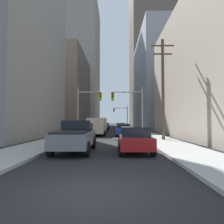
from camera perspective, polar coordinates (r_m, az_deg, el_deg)
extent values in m
plane|color=black|center=(5.99, -5.70, -20.48)|extent=(400.00, 400.00, 0.00)
cube|color=#9E9E99|center=(55.95, -4.80, -4.23)|extent=(3.07, 160.00, 0.15)
cube|color=#9E9E99|center=(55.84, 5.17, -4.23)|extent=(3.07, 160.00, 0.15)
cube|color=slate|center=(13.44, -9.67, -6.89)|extent=(2.06, 5.42, 0.80)
cube|color=black|center=(14.36, -8.94, -3.61)|extent=(1.82, 1.82, 0.70)
cube|color=black|center=(12.09, -10.83, -5.25)|extent=(1.79, 2.39, 0.10)
cylinder|color=black|center=(15.35, -12.05, -7.81)|extent=(0.28, 0.80, 0.80)
cylinder|color=black|center=(15.05, -4.83, -7.96)|extent=(0.28, 0.80, 0.80)
cylinder|color=black|center=(12.03, -15.77, -9.28)|extent=(0.28, 0.80, 0.80)
cylinder|color=black|center=(11.63, -6.54, -9.59)|extent=(0.28, 0.80, 0.80)
cube|color=#C6B793|center=(28.12, -3.84, -3.52)|extent=(2.16, 5.26, 1.90)
cube|color=black|center=(30.71, -3.44, -2.65)|extent=(1.76, 0.08, 0.60)
cylinder|color=black|center=(29.90, -5.42, -5.27)|extent=(0.24, 0.72, 0.72)
cylinder|color=black|center=(29.75, -1.73, -5.30)|extent=(0.24, 0.72, 0.72)
cylinder|color=black|center=(26.60, -6.21, -5.63)|extent=(0.24, 0.72, 0.72)
cylinder|color=black|center=(26.43, -2.05, -5.66)|extent=(0.24, 0.72, 0.72)
cube|color=maroon|center=(13.06, 5.99, -7.73)|extent=(1.82, 4.21, 0.65)
cube|color=black|center=(12.87, 6.04, -5.13)|extent=(1.59, 1.91, 0.55)
cylinder|color=black|center=(14.38, 2.04, -8.55)|extent=(0.22, 0.64, 0.64)
cylinder|color=black|center=(14.52, 8.95, -8.46)|extent=(0.22, 0.64, 0.64)
cylinder|color=black|center=(11.71, 2.32, -9.95)|extent=(0.22, 0.64, 0.64)
cylinder|color=black|center=(11.88, 10.80, -9.80)|extent=(0.22, 0.64, 0.64)
cube|color=navy|center=(27.22, 3.03, -4.96)|extent=(1.96, 4.27, 0.65)
cube|color=black|center=(27.05, 3.04, -3.71)|extent=(1.66, 1.96, 0.55)
cylinder|color=black|center=(28.56, 1.19, -5.50)|extent=(0.22, 0.64, 0.64)
cylinder|color=black|center=(28.62, 4.67, -5.48)|extent=(0.22, 0.64, 0.64)
cylinder|color=black|center=(25.87, 1.23, -5.82)|extent=(0.22, 0.64, 0.64)
cylinder|color=black|center=(25.94, 5.07, -5.80)|extent=(0.22, 0.64, 0.64)
cube|color=maroon|center=(37.36, -2.57, -4.27)|extent=(1.82, 4.21, 0.65)
cube|color=black|center=(37.19, -2.58, -3.35)|extent=(1.59, 1.91, 0.55)
cylinder|color=black|center=(38.77, -3.73, -4.68)|extent=(0.22, 0.64, 0.64)
cylinder|color=black|center=(38.67, -1.17, -4.69)|extent=(0.22, 0.64, 0.64)
cylinder|color=black|center=(36.09, -4.07, -4.85)|extent=(0.22, 0.64, 0.64)
cylinder|color=black|center=(35.98, -1.32, -4.86)|extent=(0.22, 0.64, 0.64)
cube|color=#141E4C|center=(49.77, -1.76, -3.81)|extent=(1.84, 4.22, 0.65)
cube|color=black|center=(49.61, -1.77, -3.12)|extent=(1.60, 1.92, 0.55)
cylinder|color=black|center=(51.17, -2.66, -4.13)|extent=(0.22, 0.64, 0.64)
cylinder|color=black|center=(51.09, -0.72, -4.14)|extent=(0.22, 0.64, 0.64)
cylinder|color=black|center=(48.48, -2.86, -4.23)|extent=(0.22, 0.64, 0.64)
cylinder|color=black|center=(48.40, -0.81, -4.23)|extent=(0.22, 0.64, 0.64)
cube|color=#B7BABF|center=(43.84, 2.27, -4.00)|extent=(1.88, 4.23, 0.65)
cube|color=black|center=(43.68, 2.28, -3.21)|extent=(1.62, 1.93, 0.55)
cylinder|color=black|center=(45.18, 1.13, -4.36)|extent=(0.22, 0.64, 0.64)
cylinder|color=black|center=(45.22, 3.33, -4.36)|extent=(0.22, 0.64, 0.64)
cylinder|color=black|center=(42.49, 1.15, -4.49)|extent=(0.22, 0.64, 0.64)
cylinder|color=black|center=(42.54, 3.48, -4.48)|extent=(0.22, 0.64, 0.64)
cylinder|color=gray|center=(26.75, -8.95, 0.07)|extent=(0.18, 0.18, 6.00)
cylinder|color=gray|center=(26.76, -6.02, 5.21)|extent=(2.73, 0.12, 0.12)
cube|color=gold|center=(26.57, -3.09, 4.11)|extent=(0.38, 0.30, 1.05)
sphere|color=black|center=(26.44, -3.12, 4.89)|extent=(0.24, 0.24, 0.24)
sphere|color=black|center=(26.40, -3.12, 4.15)|extent=(0.24, 0.24, 0.24)
sphere|color=#19D833|center=(26.36, -3.12, 3.42)|extent=(0.24, 0.24, 0.24)
cylinder|color=gray|center=(26.56, 7.91, 0.08)|extent=(0.18, 0.18, 6.00)
cylinder|color=gray|center=(26.61, 4.05, 5.24)|extent=(3.57, 0.12, 0.12)
cube|color=gold|center=(26.51, 0.19, 4.12)|extent=(0.38, 0.30, 1.05)
sphere|color=black|center=(26.38, 0.18, 4.90)|extent=(0.24, 0.24, 0.24)
sphere|color=black|center=(26.34, 0.18, 4.17)|extent=(0.24, 0.24, 0.24)
sphere|color=#19D833|center=(26.30, 0.18, 3.43)|extent=(0.24, 0.24, 0.24)
cylinder|color=gray|center=(58.67, 4.03, -1.29)|extent=(0.18, 0.18, 6.00)
cylinder|color=gray|center=(58.70, 2.27, 1.05)|extent=(3.60, 0.12, 0.12)
cube|color=gold|center=(58.65, 0.52, 0.54)|extent=(0.38, 0.30, 1.05)
sphere|color=red|center=(58.50, 0.52, 0.88)|extent=(0.24, 0.24, 0.24)
sphere|color=black|center=(58.48, 0.52, 0.55)|extent=(0.24, 0.24, 0.24)
sphere|color=black|center=(58.46, 0.52, 0.21)|extent=(0.24, 0.24, 0.24)
cylinder|color=brown|center=(21.17, 13.19, 5.69)|extent=(0.28, 0.28, 9.63)
cube|color=brown|center=(22.16, 13.08, 16.55)|extent=(2.20, 0.12, 0.12)
cube|color=brown|center=(21.91, 13.10, 14.57)|extent=(1.80, 0.12, 0.12)
cylinder|color=gray|center=(40.36, 5.62, 0.29)|extent=(0.16, 0.16, 7.50)
cylinder|color=gray|center=(40.62, 4.29, 5.30)|extent=(1.86, 0.10, 0.10)
ellipsoid|color=#4C4C51|center=(40.56, 2.97, 5.16)|extent=(0.56, 0.32, 0.20)
cube|color=#66564C|center=(59.33, -19.01, 5.01)|extent=(24.73, 23.28, 18.77)
cube|color=gray|center=(97.49, -8.48, 12.21)|extent=(15.77, 27.00, 52.83)
cube|color=#93939E|center=(58.66, 14.52, 7.40)|extent=(15.45, 28.33, 23.56)
cube|color=#66564C|center=(101.18, 12.63, 15.30)|extent=(25.97, 27.02, 65.07)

